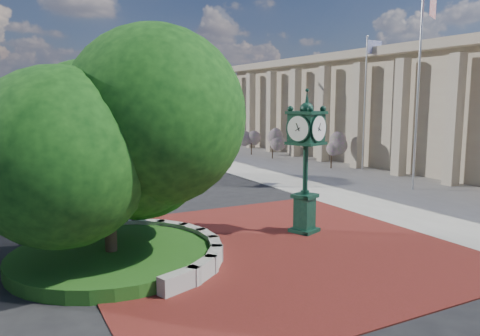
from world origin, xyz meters
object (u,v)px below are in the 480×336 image
at_px(flagpole_b, 365,103).
at_px(post_clock, 306,156).
at_px(flagpole_a, 418,90).
at_px(parked_car, 77,138).
at_px(street_lamp_far, 39,100).
at_px(street_lamp_near, 150,89).

bearing_deg(flagpole_b, post_clock, -139.64).
height_order(post_clock, flagpole_b, flagpole_b).
bearing_deg(flagpole_a, parked_car, 108.20).
distance_m(flagpole_b, street_lamp_far, 38.02).
relative_size(flagpole_b, street_lamp_far, 1.09).
distance_m(post_clock, street_lamp_near, 24.43).
relative_size(flagpole_a, street_lamp_near, 1.08).
bearing_deg(street_lamp_near, street_lamp_far, 109.06).
xyz_separation_m(parked_car, flagpole_b, (14.68, -30.27, 4.05)).
bearing_deg(street_lamp_far, flagpole_b, -61.52).
xyz_separation_m(street_lamp_near, street_lamp_far, (-6.94, 20.09, -0.86)).
relative_size(street_lamp_near, street_lamp_far, 1.17).
relative_size(flagpole_a, street_lamp_far, 1.26).
bearing_deg(parked_car, flagpole_b, -75.61).
distance_m(post_clock, flagpole_b, 16.90).
xyz_separation_m(post_clock, flagpole_b, (12.80, 10.87, 1.87)).
distance_m(street_lamp_near, street_lamp_far, 21.28).
xyz_separation_m(parked_car, street_lamp_near, (3.49, -16.94, 5.12)).
bearing_deg(street_lamp_near, flagpole_a, -66.61).
distance_m(post_clock, parked_car, 41.24).
xyz_separation_m(parked_car, street_lamp_far, (-3.45, 3.15, 4.26)).
bearing_deg(flagpole_a, street_lamp_far, 111.26).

